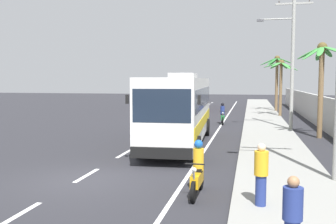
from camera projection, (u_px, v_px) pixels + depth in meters
The scene contains 14 objects.
ground_plane at pixel (79, 180), 13.01m from camera, with size 160.00×160.00×0.00m, color #28282D.
sidewalk_kerb at pixel (270, 140), 21.31m from camera, with size 3.20×90.00×0.14m, color gray.
lane_markings at pixel (200, 129), 26.45m from camera, with size 3.69×71.00×0.01m.
boundary_wall at pixel (329, 116), 24.32m from camera, with size 0.24×60.00×2.27m, color #B2B2AD.
coach_bus_foreground at pixel (180, 107), 20.18m from camera, with size 3.35×11.47×3.78m.
coach_bus_far_lane at pixel (186, 91), 46.42m from camera, with size 3.55×11.98×3.91m.
motorcycle_beside_bus at pixel (198, 173), 11.27m from camera, with size 0.56×1.96×1.63m.
motorcycle_trailing at pixel (222, 115), 29.56m from camera, with size 0.56×1.96×1.65m.
pedestrian_near_kerb at pixel (261, 173), 9.86m from camera, with size 0.36×0.36×1.63m.
pedestrian_midwalk at pixel (292, 217), 6.85m from camera, with size 0.36×0.36×1.55m.
utility_pole_mid at pixel (292, 48), 25.16m from camera, with size 3.53×0.24×10.41m.
palm_nearest at pixel (281, 74), 34.82m from camera, with size 3.06×2.89×5.25m.
palm_second at pixel (277, 72), 40.59m from camera, with size 3.59×3.41×6.00m.
palm_third at pixel (322, 68), 22.09m from camera, with size 2.93×2.87×5.57m.
Camera 1 is at (5.66, -11.84, 3.39)m, focal length 40.88 mm.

